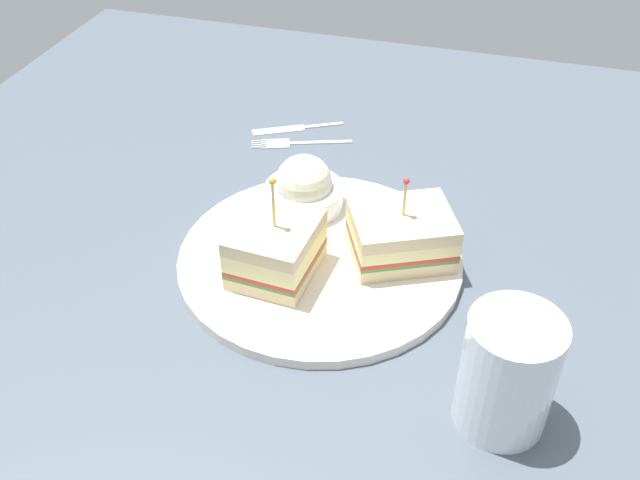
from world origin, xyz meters
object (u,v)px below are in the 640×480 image
Objects in this scene: drink_glass at (506,379)px; knife at (293,128)px; sandwich_half_front at (276,249)px; sandwich_half_back at (401,235)px; plate at (320,259)px; coleslaw_bowl at (304,189)px; fork at (290,143)px.

drink_glass reaches higher than knife.
sandwich_half_back is at bearing -151.77° from sandwich_half_front.
sandwich_half_front is 0.90× the size of sandwich_half_back.
plate is 8.92cm from sandwich_half_back.
plate is 2.73× the size of drink_glass.
coleslaw_bowl is 33.15cm from drink_glass.
drink_glass is at bearing 154.55° from sandwich_half_front.
fork is (18.55, -19.53, -3.53)cm from sandwich_half_back.
sandwich_half_front is at bearing 104.96° from knife.
knife is (19.36, -23.31, -3.53)cm from sandwich_half_back.
sandwich_half_back is at bearing -162.87° from plate.
fork is (7.07, -25.70, -3.85)cm from sandwich_half_front.
coleslaw_bowl is 0.69× the size of fork.
plate is 24.41cm from fork.
fork is at bearing 102.02° from knife.
sandwich_half_back is 30.50cm from knife.
sandwich_half_back is at bearing -55.44° from drink_glass.
drink_glass is (-19.89, 14.84, 4.17)cm from plate.
fork is at bearing -74.62° from sandwich_half_front.
coleslaw_bowl is (0.67, -11.62, -0.55)cm from sandwich_half_front.
sandwich_half_back is at bearing 133.53° from fork.
sandwich_half_back is 13.33cm from coleslaw_bowl.
knife is (0.80, -3.77, 0.00)cm from fork.
coleslaw_bowl reaches higher than fork.
drink_glass is 0.95× the size of knife.
drink_glass reaches higher than coleslaw_bowl.
fork and knife have the same top height.
knife is at bearing -50.29° from sandwich_half_back.
fork is (30.47, -36.84, -4.55)cm from drink_glass.
knife is (11.38, -25.76, -0.39)cm from plate.
sandwich_half_back is at bearing 155.85° from coleslaw_bowl.
plate is at bearing 17.13° from sandwich_half_back.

